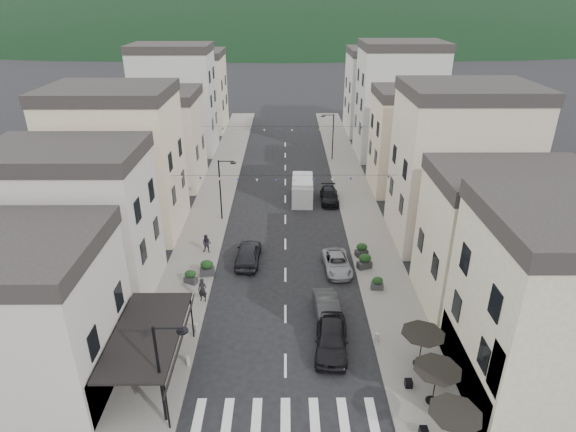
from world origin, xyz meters
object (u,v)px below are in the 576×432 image
(parked_car_e, at_px, (248,254))
(delivery_van, at_px, (302,189))
(pedestrian_a, at_px, (203,290))
(parked_car_a, at_px, (331,339))
(parked_car_b, at_px, (327,310))
(parked_car_c, at_px, (337,263))
(parked_car_d, at_px, (329,196))
(pedestrian_b, at_px, (207,244))

(parked_car_e, bearing_deg, delivery_van, -108.18)
(pedestrian_a, bearing_deg, delivery_van, 78.51)
(parked_car_a, bearing_deg, parked_car_e, 124.40)
(delivery_van, relative_size, pedestrian_a, 3.07)
(parked_car_a, xyz_separation_m, parked_car_b, (0.00, 3.08, -0.10))
(parked_car_a, bearing_deg, pedestrian_a, 155.22)
(pedestrian_a, bearing_deg, parked_car_b, -1.82)
(parked_car_c, bearing_deg, parked_car_d, 84.28)
(parked_car_d, height_order, pedestrian_b, pedestrian_b)
(pedestrian_b, bearing_deg, pedestrian_a, -73.96)
(parked_car_a, distance_m, parked_car_c, 9.42)
(parked_car_b, xyz_separation_m, delivery_van, (-1.00, 20.29, 0.54))
(delivery_van, height_order, pedestrian_a, delivery_van)
(parked_car_a, relative_size, pedestrian_b, 3.01)
(parked_car_b, distance_m, delivery_van, 20.32)
(parked_car_e, distance_m, delivery_van, 13.69)
(parked_car_a, relative_size, parked_car_d, 1.08)
(parked_car_a, bearing_deg, parked_car_d, 91.08)
(parked_car_b, height_order, parked_car_c, parked_car_b)
(delivery_van, bearing_deg, parked_car_d, -7.08)
(parked_car_d, relative_size, parked_car_e, 0.95)
(parked_car_d, distance_m, pedestrian_b, 15.60)
(parked_car_c, bearing_deg, delivery_van, 95.72)
(parked_car_c, xyz_separation_m, parked_car_e, (-7.07, 1.23, 0.19))
(parked_car_b, xyz_separation_m, parked_car_c, (1.26, 6.25, -0.11))
(parked_car_d, bearing_deg, parked_car_c, -91.24)
(parked_car_c, relative_size, parked_car_e, 0.94)
(parked_car_d, relative_size, pedestrian_a, 2.52)
(parked_car_a, distance_m, delivery_van, 23.39)
(pedestrian_b, bearing_deg, parked_car_e, -12.36)
(delivery_van, distance_m, pedestrian_b, 14.10)
(parked_car_b, relative_size, pedestrian_b, 2.73)
(parked_car_e, xyz_separation_m, pedestrian_a, (-2.79, -5.52, 0.21))
(parked_car_a, xyz_separation_m, parked_car_c, (1.26, 9.33, -0.21))
(parked_car_d, bearing_deg, pedestrian_a, -119.14)
(pedestrian_b, bearing_deg, parked_car_b, -33.79)
(delivery_van, distance_m, pedestrian_a, 19.84)
(parked_car_a, xyz_separation_m, delivery_van, (-1.00, 23.37, 0.44))
(parked_car_a, relative_size, parked_car_c, 1.10)
(delivery_van, height_order, pedestrian_b, delivery_van)
(parked_car_b, bearing_deg, parked_car_c, 74.33)
(parked_car_b, bearing_deg, pedestrian_b, 132.02)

